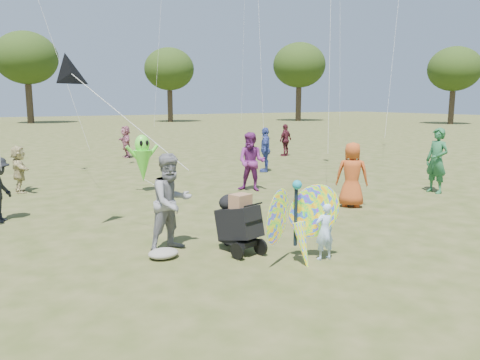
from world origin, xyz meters
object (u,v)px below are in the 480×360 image
object	(u,v)px
crowd_c	(265,150)
crowd_j	(126,142)
crowd_d	(19,169)
butterfly_kite	(299,224)
crowd_h	(285,140)
crowd_e	(252,162)
crowd_a	(352,175)
crowd_f	(437,161)
adult_man	(171,202)
jogging_stroller	(238,219)
alien_kite	(143,160)
child_girl	(324,231)

from	to	relation	value
crowd_c	crowd_j	world-z (taller)	crowd_c
crowd_d	butterfly_kite	size ratio (longest dim) A/B	0.81
butterfly_kite	crowd_d	bearing A→B (deg)	109.95
crowd_d	crowd_h	world-z (taller)	crowd_h
crowd_c	crowd_e	bearing A→B (deg)	-2.16
crowd_a	crowd_e	world-z (taller)	crowd_e
crowd_f	crowd_j	size ratio (longest dim) A/B	1.27
adult_man	crowd_h	bearing A→B (deg)	31.97
crowd_h	crowd_a	bearing A→B (deg)	41.85
adult_man	crowd_f	world-z (taller)	crowd_f
jogging_stroller	alien_kite	world-z (taller)	alien_kite
crowd_f	crowd_h	world-z (taller)	crowd_f
crowd_j	alien_kite	bearing A→B (deg)	-9.06
crowd_c	jogging_stroller	distance (m)	9.78
jogging_stroller	crowd_f	bearing A→B (deg)	-2.08
crowd_d	crowd_f	distance (m)	12.52
child_girl	crowd_j	size ratio (longest dim) A/B	0.66
crowd_a	crowd_f	distance (m)	3.51
crowd_f	crowd_d	bearing A→B (deg)	-118.46
crowd_f	jogging_stroller	world-z (taller)	crowd_f
crowd_c	crowd_f	xyz separation A→B (m)	(2.09, -6.09, 0.11)
adult_man	jogging_stroller	xyz separation A→B (m)	(1.00, -0.71, -0.29)
crowd_a	crowd_j	world-z (taller)	crowd_a
crowd_a	crowd_h	size ratio (longest dim) A/B	1.06
child_girl	alien_kite	xyz separation A→B (m)	(-0.68, 7.48, 0.46)
child_girl	crowd_a	size ratio (longest dim) A/B	0.60
jogging_stroller	crowd_j	bearing A→B (deg)	65.72
crowd_d	child_girl	bearing A→B (deg)	-157.83
crowd_c	alien_kite	world-z (taller)	alien_kite
jogging_stroller	butterfly_kite	xyz separation A→B (m)	(0.53, -1.11, 0.09)
adult_man	alien_kite	size ratio (longest dim) A/B	1.04
crowd_j	butterfly_kite	bearing A→B (deg)	-2.35
crowd_e	crowd_j	distance (m)	10.37
crowd_d	crowd_e	distance (m)	7.00
alien_kite	crowd_c	bearing A→B (deg)	15.69
crowd_e	crowd_h	distance (m)	9.32
child_girl	alien_kite	size ratio (longest dim) A/B	0.58
crowd_c	crowd_j	size ratio (longest dim) A/B	1.12
crowd_d	crowd_h	xyz separation A→B (m)	(12.43, 3.53, 0.09)
crowd_e	butterfly_kite	world-z (taller)	crowd_e
crowd_d	crowd_h	bearing A→B (deg)	-74.69
crowd_h	crowd_j	size ratio (longest dim) A/B	1.04
jogging_stroller	crowd_e	bearing A→B (deg)	40.94
butterfly_kite	alien_kite	world-z (taller)	alien_kite
crowd_c	crowd_d	world-z (taller)	crowd_c
alien_kite	crowd_j	bearing A→B (deg)	76.17
adult_man	crowd_h	size ratio (longest dim) A/B	1.13
crowd_a	crowd_e	distance (m)	3.35
crowd_j	alien_kite	size ratio (longest dim) A/B	0.88
crowd_e	crowd_f	size ratio (longest dim) A/B	0.92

